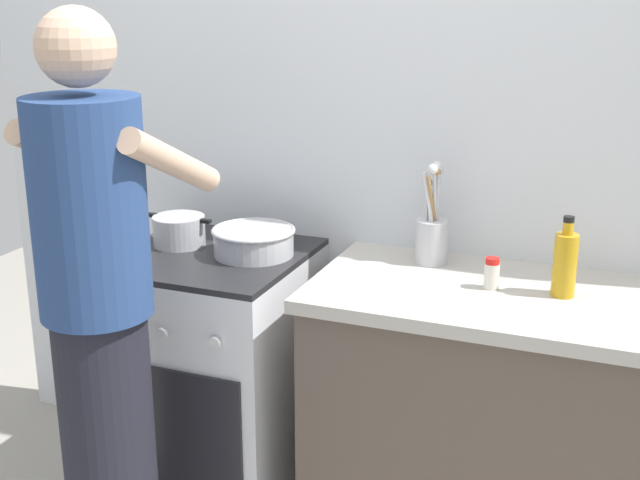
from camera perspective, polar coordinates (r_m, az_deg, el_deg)
The scene contains 9 objects.
back_wall at distance 2.79m, azimuth 5.81°, elevation 6.73°, with size 3.20×0.10×2.50m.
countertop at distance 2.66m, azimuth 10.54°, elevation -12.37°, with size 1.00×0.60×0.90m.
stove_range at distance 2.93m, azimuth -7.17°, elevation -9.30°, with size 0.60×0.62×0.90m.
pot at distance 2.85m, azimuth -9.58°, elevation 0.64°, with size 0.24×0.18×0.10m.
mixing_bowl at distance 2.72m, azimuth -4.55°, elevation -0.02°, with size 0.27×0.27×0.09m.
utensil_crock at distance 2.64m, azimuth 7.65°, elevation 0.60°, with size 0.10×0.10×0.33m.
spice_bottle at distance 2.47m, azimuth 11.63°, elevation -2.26°, with size 0.04×0.04×0.09m.
oil_bottle at distance 2.44m, azimuth 16.37°, elevation -1.53°, with size 0.07×0.07×0.23m.
person at distance 2.35m, azimuth -14.76°, elevation -5.69°, with size 0.41×0.50×1.70m.
Camera 1 is at (0.95, -2.14, 1.75)m, focal length 46.92 mm.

